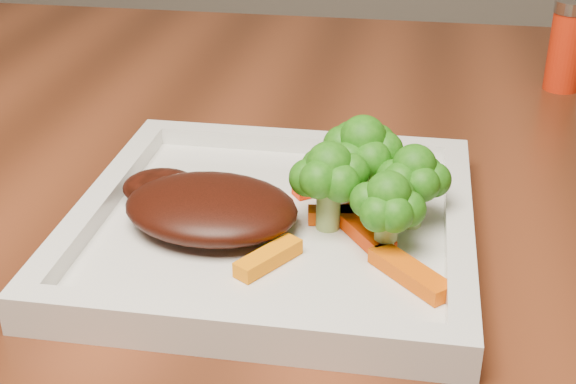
# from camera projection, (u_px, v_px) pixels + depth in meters

# --- Properties ---
(plate) EXTENTS (0.27, 0.27, 0.01)m
(plate) POSITION_uv_depth(u_px,v_px,m) (274.00, 230.00, 0.56)
(plate) COLOR silver
(plate) RESTS_ON dining_table
(steak) EXTENTS (0.13, 0.11, 0.03)m
(steak) POSITION_uv_depth(u_px,v_px,m) (211.00, 208.00, 0.54)
(steak) COLOR #390F08
(steak) RESTS_ON plate
(broccoli_0) EXTENTS (0.08, 0.08, 0.07)m
(broccoli_0) POSITION_uv_depth(u_px,v_px,m) (362.00, 159.00, 0.57)
(broccoli_0) COLOR #116B14
(broccoli_0) RESTS_ON plate
(broccoli_1) EXTENTS (0.06, 0.06, 0.06)m
(broccoli_1) POSITION_uv_depth(u_px,v_px,m) (413.00, 183.00, 0.54)
(broccoli_1) COLOR #186811
(broccoli_1) RESTS_ON plate
(broccoli_2) EXTENTS (0.06, 0.06, 0.06)m
(broccoli_2) POSITION_uv_depth(u_px,v_px,m) (387.00, 212.00, 0.51)
(broccoli_2) COLOR #1A7413
(broccoli_2) RESTS_ON plate
(broccoli_3) EXTENTS (0.07, 0.07, 0.06)m
(broccoli_3) POSITION_uv_depth(u_px,v_px,m) (329.00, 187.00, 0.54)
(broccoli_3) COLOR #227313
(broccoli_3) RESTS_ON plate
(carrot_1) EXTENTS (0.05, 0.06, 0.01)m
(carrot_1) POSITION_uv_depth(u_px,v_px,m) (410.00, 273.00, 0.49)
(carrot_1) COLOR #DB5103
(carrot_1) RESTS_ON plate
(carrot_2) EXTENTS (0.04, 0.05, 0.01)m
(carrot_2) POSITION_uv_depth(u_px,v_px,m) (268.00, 258.00, 0.51)
(carrot_2) COLOR orange
(carrot_2) RESTS_ON plate
(carrot_4) EXTENTS (0.05, 0.04, 0.01)m
(carrot_4) POSITION_uv_depth(u_px,v_px,m) (325.00, 185.00, 0.60)
(carrot_4) COLOR #FF2B04
(carrot_4) RESTS_ON plate
(carrot_5) EXTENTS (0.05, 0.06, 0.01)m
(carrot_5) POSITION_uv_depth(u_px,v_px,m) (362.00, 230.00, 0.54)
(carrot_5) COLOR red
(carrot_5) RESTS_ON plate
(carrot_6) EXTENTS (0.05, 0.02, 0.01)m
(carrot_6) POSITION_uv_depth(u_px,v_px,m) (342.00, 215.00, 0.56)
(carrot_6) COLOR #D94203
(carrot_6) RESTS_ON plate
(spice_shaker) EXTENTS (0.05, 0.05, 0.09)m
(spice_shaker) POSITION_uv_depth(u_px,v_px,m) (567.00, 46.00, 0.81)
(spice_shaker) COLOR red
(spice_shaker) RESTS_ON dining_table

